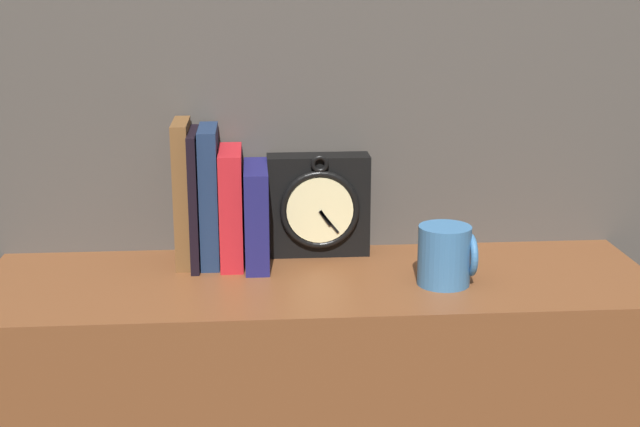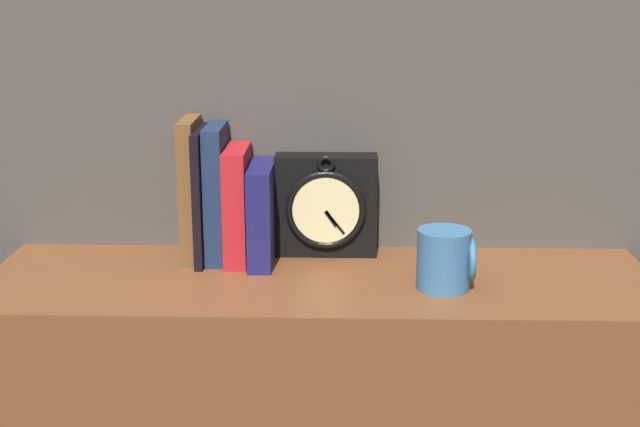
% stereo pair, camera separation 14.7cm
% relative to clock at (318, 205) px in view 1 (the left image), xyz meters
% --- Properties ---
extents(wall_back, '(6.00, 0.05, 2.60)m').
position_rel_clock_xyz_m(wall_back, '(-0.01, 0.07, 0.26)').
color(wall_back, '#47423D').
rests_on(wall_back, ground_plane).
extents(clock, '(0.18, 0.07, 0.19)m').
position_rel_clock_xyz_m(clock, '(0.00, 0.00, 0.00)').
color(clock, black).
rests_on(clock, bookshelf).
extents(book_slot0_brown, '(0.03, 0.12, 0.25)m').
position_rel_clock_xyz_m(book_slot0_brown, '(-0.24, -0.03, 0.03)').
color(book_slot0_brown, brown).
rests_on(book_slot0_brown, bookshelf).
extents(book_slot1_black, '(0.01, 0.14, 0.24)m').
position_rel_clock_xyz_m(book_slot1_black, '(-0.22, -0.04, 0.03)').
color(book_slot1_black, black).
rests_on(book_slot1_black, bookshelf).
extents(book_slot2_navy, '(0.03, 0.13, 0.24)m').
position_rel_clock_xyz_m(book_slot2_navy, '(-0.19, -0.03, 0.03)').
color(book_slot2_navy, '#1A2B4B').
rests_on(book_slot2_navy, bookshelf).
extents(book_slot3_red, '(0.04, 0.14, 0.20)m').
position_rel_clock_xyz_m(book_slot3_red, '(-0.16, -0.03, 0.01)').
color(book_slot3_red, red).
rests_on(book_slot3_red, bookshelf).
extents(book_slot4_navy, '(0.04, 0.16, 0.18)m').
position_rel_clock_xyz_m(book_slot4_navy, '(-0.11, -0.04, -0.00)').
color(book_slot4_navy, navy).
rests_on(book_slot4_navy, bookshelf).
extents(mug, '(0.09, 0.09, 0.10)m').
position_rel_clock_xyz_m(mug, '(0.20, -0.18, -0.04)').
color(mug, teal).
rests_on(mug, bookshelf).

